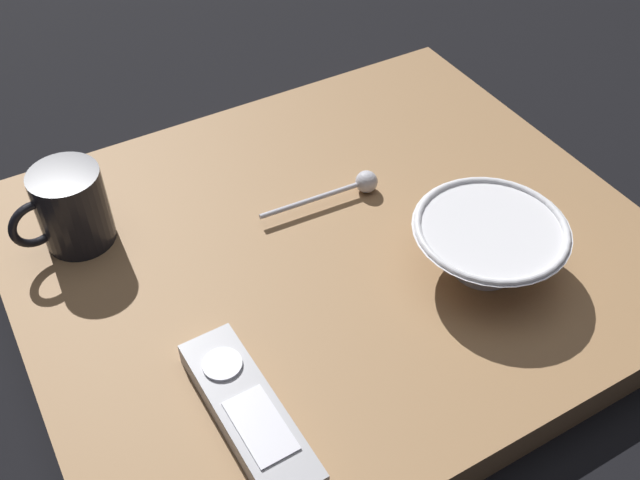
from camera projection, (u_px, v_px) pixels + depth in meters
name	position (u px, v px, depth m)	size (l,w,h in m)	color
ground_plane	(333.00, 269.00, 0.84)	(6.00, 6.00, 0.00)	black
table	(333.00, 255.00, 0.83)	(0.58, 0.68, 0.04)	#936D47
cereal_bowl	(488.00, 244.00, 0.76)	(0.16, 0.16, 0.06)	silver
coffee_mug	(71.00, 208.00, 0.78)	(0.08, 0.11, 0.09)	black
teaspoon	(356.00, 185.00, 0.86)	(0.03, 0.15, 0.03)	silver
tv_remote_near	(249.00, 413.00, 0.64)	(0.18, 0.06, 0.03)	#9E9EA3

